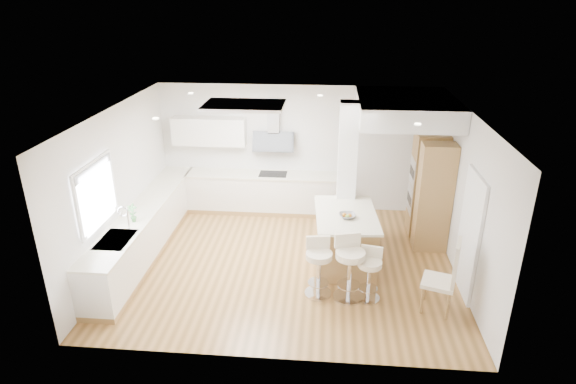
# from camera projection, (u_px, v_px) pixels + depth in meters

# --- Properties ---
(ground) EXTENTS (6.00, 6.00, 0.00)m
(ground) POSITION_uv_depth(u_px,v_px,m) (287.00, 263.00, 8.83)
(ground) COLOR #A7773E
(ground) RESTS_ON ground
(ceiling) EXTENTS (6.00, 5.00, 0.02)m
(ceiling) POSITION_uv_depth(u_px,v_px,m) (287.00, 263.00, 8.83)
(ceiling) COLOR white
(ceiling) RESTS_ON ground
(wall_back) EXTENTS (6.00, 0.04, 2.80)m
(wall_back) POSITION_uv_depth(u_px,v_px,m) (297.00, 149.00, 10.59)
(wall_back) COLOR silver
(wall_back) RESTS_ON ground
(wall_left) EXTENTS (0.04, 5.00, 2.80)m
(wall_left) POSITION_uv_depth(u_px,v_px,m) (119.00, 187.00, 8.53)
(wall_left) COLOR silver
(wall_left) RESTS_ON ground
(wall_right) EXTENTS (0.04, 5.00, 2.80)m
(wall_right) POSITION_uv_depth(u_px,v_px,m) (465.00, 199.00, 8.05)
(wall_right) COLOR silver
(wall_right) RESTS_ON ground
(skylight) EXTENTS (4.10, 2.10, 0.06)m
(skylight) POSITION_uv_depth(u_px,v_px,m) (245.00, 105.00, 8.37)
(skylight) COLOR white
(skylight) RESTS_ON ground
(window_left) EXTENTS (0.06, 1.28, 1.07)m
(window_left) POSITION_uv_depth(u_px,v_px,m) (95.00, 191.00, 7.58)
(window_left) COLOR white
(window_left) RESTS_ON ground
(doorway_right) EXTENTS (0.05, 1.00, 2.10)m
(doorway_right) POSITION_uv_depth(u_px,v_px,m) (469.00, 236.00, 7.65)
(doorway_right) COLOR #494239
(doorway_right) RESTS_ON ground
(counter_left) EXTENTS (0.63, 4.50, 1.35)m
(counter_left) POSITION_uv_depth(u_px,v_px,m) (146.00, 229.00, 9.08)
(counter_left) COLOR #AA8148
(counter_left) RESTS_ON ground
(counter_back) EXTENTS (3.62, 0.63, 2.50)m
(counter_back) POSITION_uv_depth(u_px,v_px,m) (255.00, 182.00, 10.68)
(counter_back) COLOR #AA8148
(counter_back) RESTS_ON ground
(pillar) EXTENTS (0.35, 0.35, 2.80)m
(pillar) POSITION_uv_depth(u_px,v_px,m) (347.00, 175.00, 9.08)
(pillar) COLOR white
(pillar) RESTS_ON ground
(soffit) EXTENTS (1.78, 2.20, 0.40)m
(soffit) POSITION_uv_depth(u_px,v_px,m) (406.00, 108.00, 8.94)
(soffit) COLOR white
(soffit) RESTS_ON ground
(oven_column) EXTENTS (0.63, 1.21, 2.10)m
(oven_column) POSITION_uv_depth(u_px,v_px,m) (429.00, 189.00, 9.34)
(oven_column) COLOR #AA8148
(oven_column) RESTS_ON ground
(peninsula) EXTENTS (1.18, 1.68, 1.05)m
(peninsula) POSITION_uv_depth(u_px,v_px,m) (345.00, 238.00, 8.68)
(peninsula) COLOR #AA8148
(peninsula) RESTS_ON ground
(bar_stool_a) EXTENTS (0.51, 0.51, 0.99)m
(bar_stool_a) POSITION_uv_depth(u_px,v_px,m) (319.00, 264.00, 7.72)
(bar_stool_a) COLOR silver
(bar_stool_a) RESTS_ON ground
(bar_stool_b) EXTENTS (0.60, 0.60, 1.08)m
(bar_stool_b) POSITION_uv_depth(u_px,v_px,m) (349.00, 264.00, 7.62)
(bar_stool_b) COLOR silver
(bar_stool_b) RESTS_ON ground
(bar_stool_c) EXTENTS (0.48, 0.48, 0.89)m
(bar_stool_c) POSITION_uv_depth(u_px,v_px,m) (369.00, 271.00, 7.63)
(bar_stool_c) COLOR silver
(bar_stool_c) RESTS_ON ground
(dining_chair) EXTENTS (0.60, 0.60, 1.23)m
(dining_chair) POSITION_uv_depth(u_px,v_px,m) (447.00, 275.00, 7.25)
(dining_chair) COLOR beige
(dining_chair) RESTS_ON ground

